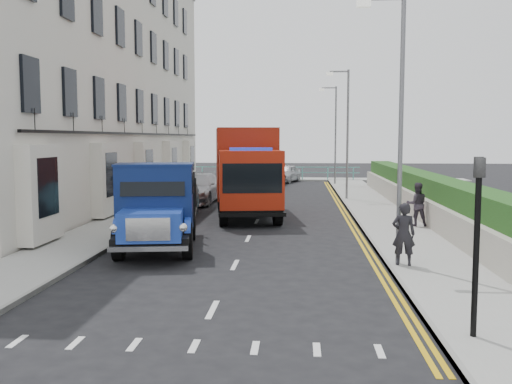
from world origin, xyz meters
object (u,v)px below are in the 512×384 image
Objects in this scene: lamp_near at (396,114)px; parked_car_front at (155,215)px; lamp_far at (334,129)px; lamp_mid at (345,127)px; bedford_lorry at (156,213)px; pedestrian_east_near at (404,234)px; red_lorry at (246,169)px.

lamp_near is 9.14m from parked_car_front.
lamp_mid is at bearing -90.00° from lamp_far.
bedford_lorry is at bearing -114.56° from lamp_mid.
pedestrian_east_near is at bearing -21.99° from bedford_lorry.
lamp_far is 1.60× the size of parked_car_front.
red_lorry reaches higher than bedford_lorry.
lamp_near is 7.36m from bedford_lorry.
lamp_near is 3.08m from pedestrian_east_near.
lamp_mid is at bearing 59.07° from parked_car_front.
lamp_far is (0.00, 10.00, 0.00)m from lamp_mid.
lamp_mid is 16.49m from pedestrian_east_near.
lamp_far is 25.63m from bedford_lorry.
lamp_mid reaches higher than red_lorry.
lamp_near and lamp_far have the same top height.
red_lorry is at bearing -58.24° from pedestrian_east_near.
lamp_mid is at bearing -84.06° from pedestrian_east_near.
lamp_mid is 8.09m from red_lorry.
lamp_mid is 1.21× the size of bedford_lorry.
parked_car_front is 2.68× the size of pedestrian_east_near.
red_lorry is at bearing -127.47° from lamp_mid.
parked_car_front is at bearing -124.33° from red_lorry.
parked_car_front is at bearing 150.45° from lamp_near.
pedestrian_east_near is (0.22, -26.20, -3.06)m from lamp_far.
parked_car_front is at bearing -108.84° from lamp_far.
lamp_mid is at bearing 43.76° from red_lorry.
lamp_near is at bearing -90.00° from lamp_mid.
red_lorry is (-4.77, 9.77, -1.96)m from lamp_near.
pedestrian_east_near is at bearing -28.66° from parked_car_front.
lamp_mid is (0.00, 16.00, 0.00)m from lamp_near.
lamp_near is 1.21× the size of bedford_lorry.
lamp_far reaches higher than pedestrian_east_near.
lamp_far is 23.25m from parked_car_front.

